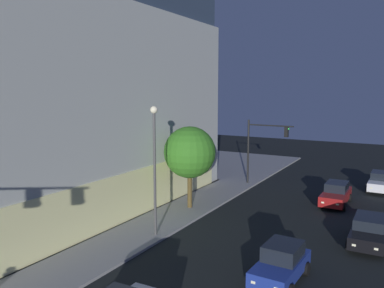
# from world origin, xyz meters

# --- Properties ---
(traffic_light_far_corner) EXTENTS (0.40, 4.35, 5.99)m
(traffic_light_far_corner) POSITION_xyz_m (23.40, 5.48, 4.16)
(traffic_light_far_corner) COLOR black
(traffic_light_far_corner) RESTS_ON sidewalk_corner
(street_lamp_sidewalk) EXTENTS (0.44, 0.44, 7.78)m
(street_lamp_sidewalk) POSITION_xyz_m (8.00, 6.72, 5.05)
(street_lamp_sidewalk) COLOR #434343
(street_lamp_sidewalk) RESTS_ON sidewalk_corner
(sidewalk_tree) EXTENTS (3.83, 3.83, 6.09)m
(sidewalk_tree) POSITION_xyz_m (13.91, 7.71, 4.31)
(sidewalk_tree) COLOR #4D3D1E
(sidewalk_tree) RESTS_ON sidewalk_corner
(car_blue) EXTENTS (4.07, 2.09, 1.72)m
(car_blue) POSITION_xyz_m (6.41, -1.53, 0.85)
(car_blue) COLOR navy
(car_blue) RESTS_ON ground
(car_black) EXTENTS (4.49, 2.08, 1.58)m
(car_black) POSITION_xyz_m (13.18, -4.65, 0.81)
(car_black) COLOR black
(car_black) RESTS_ON ground
(car_red) EXTENTS (4.69, 1.96, 1.70)m
(car_red) POSITION_xyz_m (20.64, -1.59, 0.84)
(car_red) COLOR maroon
(car_red) RESTS_ON ground
(car_white) EXTENTS (4.42, 2.00, 1.66)m
(car_white) POSITION_xyz_m (26.93, -4.29, 0.83)
(car_white) COLOR silver
(car_white) RESTS_ON ground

